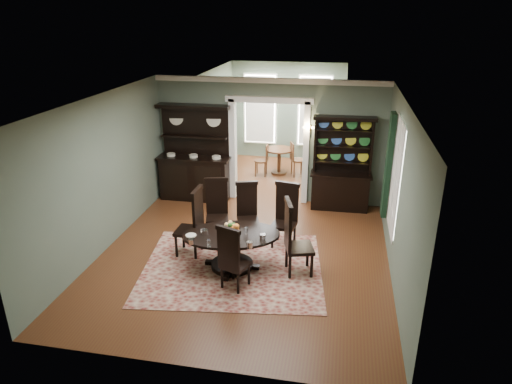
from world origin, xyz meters
TOP-DOWN VIEW (x-y plane):
  - room at (0.00, 0.04)m, footprint 5.51×6.01m
  - parlor at (0.00, 5.53)m, footprint 3.51×3.50m
  - doorway_trim at (0.00, 3.00)m, footprint 2.08×0.25m
  - right_window at (2.69, 0.93)m, footprint 0.15×1.47m
  - wall_sconce at (0.95, 2.85)m, footprint 0.27×0.21m
  - rug at (-0.11, -0.43)m, footprint 3.58×3.14m
  - dining_table at (-0.12, -0.41)m, footprint 1.97×1.97m
  - centerpiece at (-0.12, -0.48)m, footprint 1.49×0.95m
  - chair_far_left at (-0.72, 0.77)m, footprint 0.56×0.54m
  - chair_far_mid at (-0.09, 0.85)m, footprint 0.55×0.54m
  - chair_far_right at (0.72, 0.70)m, footprint 0.55×0.53m
  - chair_end_left at (-0.94, -0.07)m, footprint 0.49×0.53m
  - chair_end_right at (1.00, -0.39)m, footprint 0.61×0.63m
  - chair_near at (0.05, -1.11)m, footprint 0.57×0.55m
  - sideboard at (-1.81, 2.73)m, footprint 1.79×0.64m
  - welsh_dresser at (1.76, 2.76)m, footprint 1.43×0.54m
  - parlor_table at (-0.01, 4.93)m, footprint 0.80×0.80m
  - parlor_chair_left at (-0.43, 4.68)m, footprint 0.39×0.39m
  - parlor_chair_right at (0.48, 4.83)m, footprint 0.46×0.45m

SIDE VIEW (x-z plane):
  - rug at x=-0.11m, z-range 0.00..0.01m
  - dining_table at x=-0.12m, z-range 0.14..0.83m
  - parlor_table at x=-0.01m, z-range 0.11..0.86m
  - parlor_chair_left at x=-0.43m, z-range 0.03..0.95m
  - parlor_chair_right at x=0.48m, z-range 0.03..1.01m
  - chair_near at x=0.05m, z-range 0.03..1.23m
  - chair_far_mid at x=-0.09m, z-range 0.03..1.24m
  - chair_far_left at x=-0.72m, z-range 0.03..1.30m
  - chair_far_right at x=0.72m, z-range 0.03..1.33m
  - chair_end_left at x=-0.94m, z-range 0.03..1.41m
  - chair_end_right at x=1.00m, z-range 0.04..1.44m
  - centerpiece at x=-0.12m, z-range 0.64..0.88m
  - welsh_dresser at x=1.76m, z-range -0.31..1.91m
  - sideboard at x=-1.81m, z-range -0.36..2.00m
  - parlor at x=0.00m, z-range 0.01..3.02m
  - room at x=0.00m, z-range 0.07..3.08m
  - right_window at x=2.69m, z-range 0.54..2.66m
  - doorway_trim at x=0.00m, z-range 0.33..2.90m
  - wall_sconce at x=0.95m, z-range 1.79..1.99m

